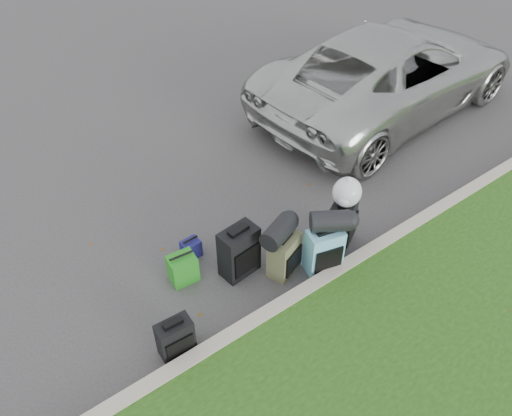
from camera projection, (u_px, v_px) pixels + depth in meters
ground at (270, 242)px, 6.94m from camera, size 120.00×120.00×0.00m
curb at (319, 284)px, 6.28m from camera, size 120.00×0.18×0.15m
suv at (390, 71)px, 9.19m from camera, size 5.76×3.01×1.55m
suitcase_small_black at (176, 338)px, 5.48m from camera, size 0.41×0.24×0.49m
suitcase_large_black_left at (239, 252)px, 6.32m from camera, size 0.52×0.35×0.71m
suitcase_olive at (284, 255)px, 6.36m from camera, size 0.50×0.40×0.59m
suitcase_teal at (324, 251)px, 6.37m from camera, size 0.51×0.38×0.65m
suitcase_large_black_right at (341, 224)px, 6.71m from camera, size 0.54×0.46×0.70m
tote_green at (183, 268)px, 6.32m from camera, size 0.37×0.31×0.39m
tote_navy at (191, 249)px, 6.67m from camera, size 0.25×0.20×0.26m
duffel_left at (279, 231)px, 6.06m from camera, size 0.56×0.42×0.27m
duffel_right at (330, 221)px, 6.11m from camera, size 0.55×0.48×0.27m
trash_bag at (347, 192)px, 6.37m from camera, size 0.39×0.39×0.39m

